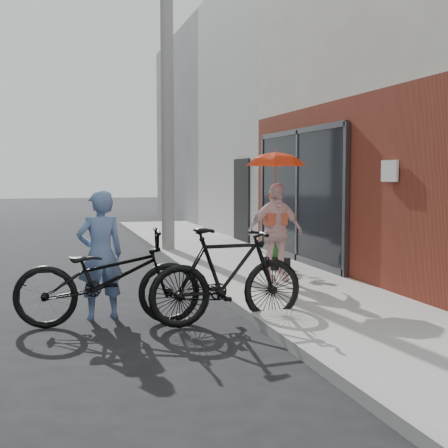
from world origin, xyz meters
name	(u,v)px	position (x,y,z in m)	size (l,w,h in m)	color
ground	(169,317)	(0.00, 0.00, 0.00)	(80.00, 80.00, 0.00)	black
sidewalk	(273,279)	(2.10, 2.00, 0.06)	(2.20, 24.00, 0.12)	gray
curb	(204,282)	(0.94, 2.00, 0.06)	(0.12, 24.00, 0.12)	#9E9E99
plaster_building	(356,114)	(7.20, 9.00, 3.50)	(8.00, 6.00, 7.00)	silver
east_building_far	(273,131)	(7.20, 16.00, 3.50)	(8.00, 8.00, 7.00)	slate
utility_pole	(167,95)	(1.10, 6.00, 3.50)	(0.28, 0.28, 7.00)	#9E9E99
officer	(100,255)	(-0.82, 0.13, 0.79)	(0.58, 0.38, 1.58)	#6582B5
bike_left	(108,278)	(-0.76, -0.24, 0.57)	(0.75, 2.16, 1.13)	black
bike_right	(227,276)	(0.60, -0.54, 0.58)	(0.54, 1.92, 1.15)	black
kimono_woman	(275,232)	(1.95, 1.50, 0.88)	(0.89, 0.37, 1.52)	#F5CECD
parasol	(276,158)	(1.95, 1.50, 2.02)	(0.86, 0.86, 0.76)	#F84C1D
planter	(276,263)	(2.40, 2.67, 0.22)	(0.37, 0.37, 0.20)	black
potted_plant	(276,242)	(2.40, 2.67, 0.58)	(0.48, 0.42, 0.53)	#2D702D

